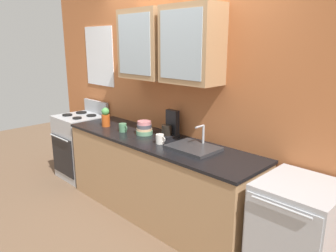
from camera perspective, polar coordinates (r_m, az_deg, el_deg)
The scene contains 11 objects.
ground_plane at distance 3.79m, azimuth -2.05°, elevation -15.38°, with size 10.00×10.00×0.00m, color brown.
back_wall_unit at distance 3.54m, azimuth 1.70°, elevation 7.85°, with size 4.93×0.42×2.78m.
counter at distance 3.58m, azimuth -2.12°, elevation -9.17°, with size 2.45×0.65×0.89m.
stove_range at distance 4.78m, azimuth -15.09°, elevation -3.38°, with size 0.60×0.64×1.07m.
sink_faucet at distance 3.11m, azimuth 4.56°, elevation -3.79°, with size 0.47×0.36×0.22m.
bowl_stack at distance 3.60m, azimuth -4.23°, elevation -0.39°, with size 0.19×0.19×0.15m.
vase at distance 3.99m, azimuth -11.00°, elevation 1.55°, with size 0.10×0.10×0.23m.
cup_near_sink at distance 3.26m, azimuth -1.42°, elevation -2.31°, with size 0.12×0.08×0.10m.
cup_near_bowls at distance 3.73m, azimuth -8.00°, elevation -0.28°, with size 0.13×0.09×0.10m.
dishwasher at distance 2.78m, azimuth 21.70°, elevation -17.93°, with size 0.57×0.64×0.89m.
coffee_maker at distance 3.48m, azimuth 0.34°, elevation -0.19°, with size 0.17×0.20×0.29m.
Camera 1 is at (2.41, -2.22, 1.90)m, focal length 34.37 mm.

